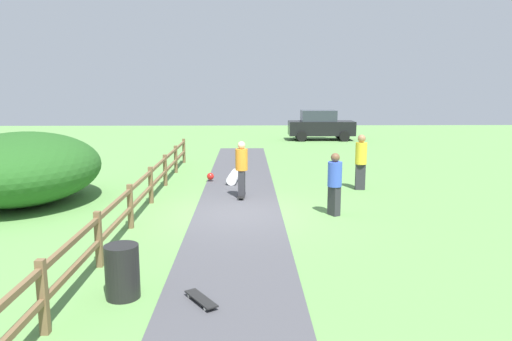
{
  "coord_description": "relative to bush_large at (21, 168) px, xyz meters",
  "views": [
    {
      "loc": [
        0.25,
        -12.79,
        3.45
      ],
      "look_at": [
        0.53,
        1.17,
        1.0
      ],
      "focal_mm": 33.83,
      "sensor_mm": 36.0,
      "label": 1
    }
  ],
  "objects": [
    {
      "name": "skater_fallen",
      "position": [
        6.14,
        3.03,
        -0.86
      ],
      "size": [
        1.23,
        1.5,
        0.36
      ],
      "color": "white",
      "rests_on": "asphalt_path"
    },
    {
      "name": "skateboard_loose",
      "position": [
        5.94,
        -6.95,
        -0.97
      ],
      "size": [
        0.6,
        0.78,
        0.08
      ],
      "color": "black",
      "rests_on": "asphalt_path"
    },
    {
      "name": "ground_plane",
      "position": [
        6.43,
        -1.42,
        -1.06
      ],
      "size": [
        60.0,
        60.0,
        0.0
      ],
      "primitive_type": "plane",
      "color": "#60934C"
    },
    {
      "name": "bystander_yellow",
      "position": [
        10.51,
        1.65,
        -0.02
      ],
      "size": [
        0.42,
        0.42,
        1.86
      ],
      "color": "#2D2D33",
      "rests_on": "ground_plane"
    },
    {
      "name": "parked_car_black",
      "position": [
        11.46,
        16.84,
        -0.1
      ],
      "size": [
        4.22,
        2.03,
        1.92
      ],
      "color": "black",
      "rests_on": "ground_plane"
    },
    {
      "name": "bush_large",
      "position": [
        0.0,
        0.0,
        0.0
      ],
      "size": [
        4.46,
        5.35,
        2.12
      ],
      "primitive_type": "ellipsoid",
      "color": "#23561E",
      "rests_on": "ground_plane"
    },
    {
      "name": "bystander_blue",
      "position": [
        9.04,
        -1.6,
        -0.12
      ],
      "size": [
        0.52,
        0.52,
        1.7
      ],
      "color": "#2D2D33",
      "rests_on": "ground_plane"
    },
    {
      "name": "asphalt_path",
      "position": [
        6.43,
        -1.42,
        -1.05
      ],
      "size": [
        2.4,
        28.0,
        0.02
      ],
      "primitive_type": "cube",
      "color": "#47474C",
      "rests_on": "ground_plane"
    },
    {
      "name": "trash_bin",
      "position": [
        4.63,
        -6.67,
        -0.61
      ],
      "size": [
        0.56,
        0.56,
        0.9
      ],
      "primitive_type": "cylinder",
      "color": "black",
      "rests_on": "ground_plane"
    },
    {
      "name": "skater_riding",
      "position": [
        6.52,
        0.43,
        -0.05
      ],
      "size": [
        0.41,
        0.81,
        1.77
      ],
      "color": "black",
      "rests_on": "asphalt_path"
    },
    {
      "name": "wooden_fence",
      "position": [
        3.83,
        -1.42,
        -0.39
      ],
      "size": [
        0.12,
        18.12,
        1.1
      ],
      "color": "brown",
      "rests_on": "ground_plane"
    }
  ]
}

